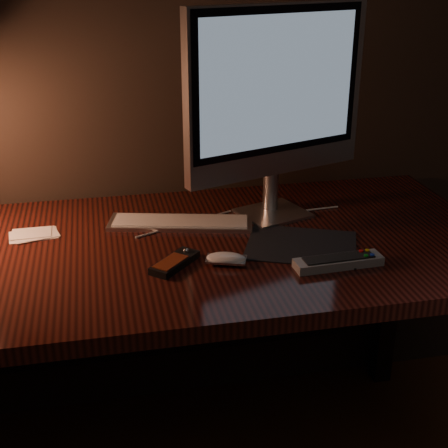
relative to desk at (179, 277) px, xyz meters
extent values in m
cube|color=#3D130D|center=(0.00, -0.07, 0.11)|extent=(1.60, 0.75, 0.04)
cube|color=black|center=(0.75, 0.25, -0.27)|extent=(0.06, 0.06, 0.71)
cube|color=black|center=(0.00, 0.27, -0.17)|extent=(1.48, 0.02, 0.51)
cube|color=silver|center=(0.27, 0.07, 0.13)|extent=(0.21, 0.20, 0.01)
cylinder|color=silver|center=(0.27, 0.10, 0.19)|extent=(0.05, 0.05, 0.11)
cube|color=silver|center=(0.27, 0.07, 0.47)|extent=(0.51, 0.20, 0.43)
cube|color=black|center=(0.27, 0.05, 0.49)|extent=(0.47, 0.16, 0.36)
cube|color=#92ABC7|center=(0.27, 0.05, 0.49)|extent=(0.43, 0.15, 0.32)
cube|color=silver|center=(0.02, 0.05, 0.14)|extent=(0.39, 0.19, 0.01)
cube|color=black|center=(0.29, -0.14, 0.13)|extent=(0.32, 0.30, 0.00)
ellipsoid|color=white|center=(0.09, -0.19, 0.14)|extent=(0.10, 0.08, 0.02)
cube|color=black|center=(-0.03, -0.18, 0.14)|extent=(0.13, 0.13, 0.02)
cube|color=maroon|center=(-0.03, -0.18, 0.15)|extent=(0.09, 0.09, 0.00)
sphere|color=silver|center=(-0.03, -0.18, 0.15)|extent=(0.01, 0.01, 0.01)
cube|color=gray|center=(0.33, -0.26, 0.14)|extent=(0.21, 0.06, 0.02)
cube|color=black|center=(0.33, -0.26, 0.15)|extent=(0.17, 0.05, 0.00)
cylinder|color=red|center=(0.33, -0.26, 0.15)|extent=(0.01, 0.01, 0.00)
cylinder|color=#0C8C19|center=(0.33, -0.26, 0.15)|extent=(0.01, 0.01, 0.00)
cylinder|color=gold|center=(0.33, -0.26, 0.15)|extent=(0.01, 0.01, 0.00)
cylinder|color=#1433BF|center=(0.33, -0.26, 0.15)|extent=(0.01, 0.01, 0.00)
cube|color=white|center=(-0.36, 0.06, 0.13)|extent=(0.13, 0.09, 0.01)
cylinder|color=white|center=(0.18, 0.05, 0.13)|extent=(0.57, 0.13, 0.00)
camera|label=1|loc=(-0.18, -1.45, 0.78)|focal=50.00mm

